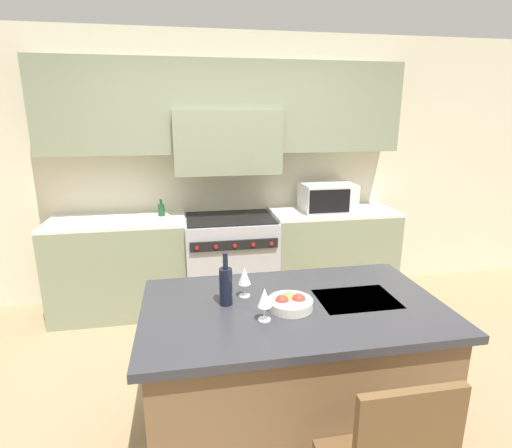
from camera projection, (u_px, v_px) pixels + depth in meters
ground_plane at (261, 414)px, 2.63m from camera, size 10.00×10.00×0.00m
back_cabinetry at (226, 147)px, 4.03m from camera, size 10.00×0.46×2.70m
back_counter at (230, 260)px, 4.09m from camera, size 3.45×0.62×0.95m
range_stove at (231, 261)px, 4.07m from camera, size 0.88×0.70×0.93m
microwave at (327, 197)px, 4.09m from camera, size 0.53×0.40×0.28m
kitchen_island at (291, 374)px, 2.32m from camera, size 1.66×0.97×0.90m
wine_bottle at (226, 285)px, 2.18m from camera, size 0.07×0.07×0.30m
wine_glass_near at (265, 299)px, 2.00m from camera, size 0.07×0.07×0.18m
wine_glass_far at (244, 277)px, 2.27m from camera, size 0.07×0.07×0.18m
fruit_bowl at (290, 303)px, 2.16m from camera, size 0.24×0.24×0.08m
oil_bottle_on_counter at (161, 210)px, 3.90m from camera, size 0.06×0.06×0.17m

